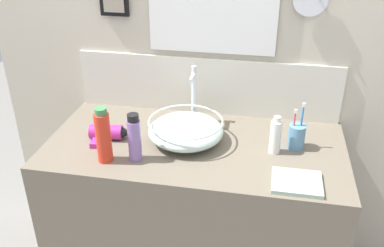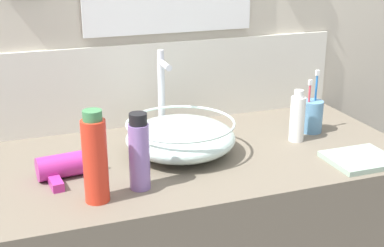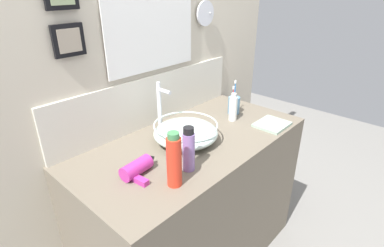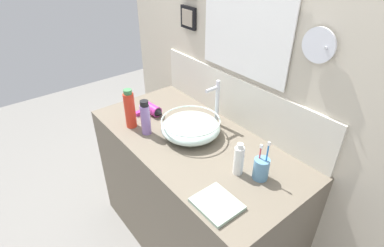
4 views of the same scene
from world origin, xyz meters
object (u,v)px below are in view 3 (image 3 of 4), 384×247
Objects in this scene: soap_dispenser at (189,150)px; hand_towel at (272,124)px; faucet at (160,105)px; spray_bottle at (233,108)px; hair_drier at (139,167)px; lotion_bottle at (174,161)px; glass_bowl_sink at (186,132)px; toothbrush_cup at (234,105)px.

soap_dispenser is 0.66m from hand_towel.
faucet reaches higher than hand_towel.
spray_bottle is at bearing 112.51° from hand_towel.
hand_towel is at bearing -67.49° from spray_bottle.
hair_drier is 0.80× the size of lotion_bottle.
glass_bowl_sink is 0.39m from spray_bottle.
lotion_bottle is (-0.78, -0.25, 0.06)m from toothbrush_cup.
glass_bowl_sink is 1.96× the size of spray_bottle.
spray_bottle reaches higher than hand_towel.
soap_dispenser is 0.87× the size of lotion_bottle.
glass_bowl_sink is 0.26m from soap_dispenser.
glass_bowl_sink is 1.73× the size of hair_drier.
lotion_bottle is (-0.30, -0.40, -0.04)m from faucet.
hair_drier is 0.23m from soap_dispenser.
hair_drier is at bearing -174.32° from toothbrush_cup.
spray_bottle is at bearing 15.89° from lotion_bottle.
spray_bottle is (0.57, 0.16, -0.02)m from soap_dispenser.
faucet is at bearing 53.87° from lotion_bottle.
hair_drier is 1.13× the size of spray_bottle.
toothbrush_cup reaches higher than hair_drier.
faucet is 0.43m from hair_drier.
soap_dispenser is at bearing -133.65° from glass_bowl_sink.
soap_dispenser is at bearing -115.25° from faucet.
faucet reaches higher than toothbrush_cup.
lotion_bottle is (0.05, -0.17, 0.08)m from hair_drier.
hand_towel is (0.48, -0.24, -0.05)m from glass_bowl_sink.
soap_dispenser reaches higher than hand_towel.
toothbrush_cup is 0.88× the size of lotion_bottle.
glass_bowl_sink is 0.37m from lotion_bottle.
spray_bottle is at bearing 1.97° from hair_drier.
spray_bottle is 0.25m from hand_towel.
lotion_bottle is at bearing -143.80° from glass_bowl_sink.
faucet reaches higher than soap_dispenser.
hair_drier is at bearing 140.56° from soap_dispenser.
lotion_bottle is (-0.12, -0.03, 0.01)m from soap_dispenser.
faucet is 1.18× the size of lotion_bottle.
hand_towel is (0.48, -0.43, -0.15)m from faucet.
lotion_bottle is at bearing 178.36° from hand_towel.
lotion_bottle reaches higher than hair_drier.
glass_bowl_sink is 0.35m from hair_drier.
toothbrush_cup is at bearing 5.68° from hair_drier.
hand_towel is at bearing -90.08° from toothbrush_cup.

